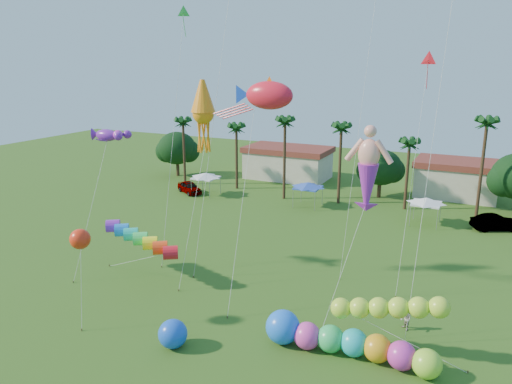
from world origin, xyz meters
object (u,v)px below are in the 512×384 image
at_px(car_a, 189,187).
at_px(caterpillar_inflatable, 343,342).
at_px(car_b, 497,223).
at_px(blue_ball, 173,334).
at_px(spectator_b, 406,319).

xyz_separation_m(car_a, caterpillar_inflatable, (29.61, -28.30, 0.13)).
height_order(car_b, blue_ball, blue_ball).
bearing_deg(spectator_b, caterpillar_inflatable, -73.34).
distance_m(car_a, caterpillar_inflatable, 40.96).
height_order(spectator_b, blue_ball, blue_ball).
relative_size(car_a, blue_ball, 2.50).
bearing_deg(spectator_b, blue_ball, -97.76).
relative_size(car_b, spectator_b, 3.17).
distance_m(caterpillar_inflatable, blue_ball, 10.55).
distance_m(car_a, blue_ball, 37.67).
distance_m(spectator_b, caterpillar_inflatable, 5.57).
bearing_deg(spectator_b, car_b, 127.01).
relative_size(car_b, blue_ball, 2.75).
distance_m(car_b, caterpillar_inflatable, 30.71).
xyz_separation_m(caterpillar_inflatable, blue_ball, (-9.85, -3.78, 0.00)).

